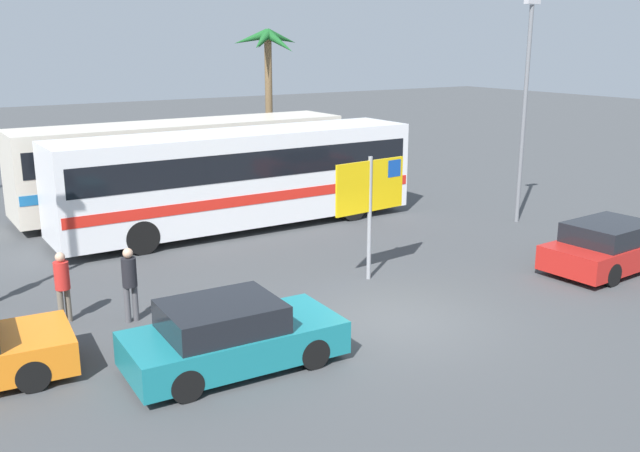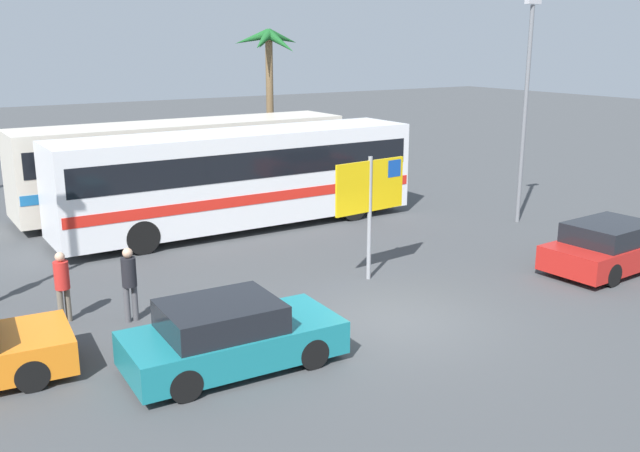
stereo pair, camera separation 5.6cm
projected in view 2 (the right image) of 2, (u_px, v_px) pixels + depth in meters
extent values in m
plane|color=#424447|center=(396.00, 321.00, 15.61)|extent=(120.00, 120.00, 0.00)
cube|color=white|center=(240.00, 176.00, 22.92)|extent=(11.96, 2.53, 2.90)
cube|color=black|center=(239.00, 160.00, 22.78)|extent=(11.48, 2.56, 0.84)
cube|color=red|center=(240.00, 192.00, 23.05)|extent=(11.84, 2.56, 0.32)
cylinder|color=black|center=(318.00, 194.00, 26.09)|extent=(1.00, 0.28, 1.00)
cylinder|color=black|center=(353.00, 206.00, 24.23)|extent=(1.00, 0.28, 1.00)
cylinder|color=black|center=(118.00, 221.00, 22.24)|extent=(1.00, 0.28, 1.00)
cylinder|color=black|center=(142.00, 237.00, 20.38)|extent=(1.00, 0.28, 1.00)
cube|color=silver|center=(186.00, 162.00, 25.60)|extent=(11.96, 2.53, 2.90)
cube|color=black|center=(185.00, 147.00, 25.46)|extent=(11.48, 2.56, 0.84)
cube|color=#1E70B7|center=(186.00, 176.00, 25.73)|extent=(11.84, 2.56, 0.32)
cylinder|color=black|center=(262.00, 180.00, 28.76)|extent=(1.00, 0.28, 1.00)
cylinder|color=black|center=(290.00, 190.00, 26.90)|extent=(1.00, 0.28, 1.00)
cylinder|color=black|center=(76.00, 201.00, 24.92)|extent=(1.00, 0.28, 1.00)
cylinder|color=black|center=(94.00, 214.00, 23.06)|extent=(1.00, 0.28, 1.00)
cylinder|color=gray|center=(369.00, 219.00, 17.96)|extent=(0.11, 0.11, 3.20)
cube|color=yellow|center=(370.00, 186.00, 17.74)|extent=(2.20, 0.27, 1.30)
cube|color=#1447A8|center=(394.00, 168.00, 18.12)|extent=(0.44, 0.11, 0.44)
cylinder|color=black|center=(23.00, 342.00, 13.81)|extent=(0.61, 0.21, 0.60)
cylinder|color=black|center=(32.00, 376.00, 12.40)|extent=(0.61, 0.21, 0.60)
cube|color=red|center=(613.00, 251.00, 19.06)|extent=(4.35, 2.06, 0.64)
cube|color=black|center=(610.00, 232.00, 18.77)|extent=(2.31, 1.79, 0.52)
cylinder|color=black|center=(613.00, 243.00, 20.50)|extent=(0.61, 0.20, 0.60)
cylinder|color=black|center=(556.00, 259.00, 19.00)|extent=(0.61, 0.20, 0.60)
cylinder|color=black|center=(612.00, 275.00, 17.71)|extent=(0.61, 0.20, 0.60)
cube|color=#19757F|center=(234.00, 342.00, 13.32)|extent=(4.12, 1.97, 0.64)
cube|color=black|center=(220.00, 316.00, 13.05)|extent=(2.17, 1.75, 0.52)
cylinder|color=black|center=(274.00, 324.00, 14.67)|extent=(0.61, 0.18, 0.60)
cylinder|color=black|center=(313.00, 354.00, 13.27)|extent=(0.61, 0.18, 0.60)
cylinder|color=black|center=(155.00, 349.00, 13.45)|extent=(0.61, 0.18, 0.60)
cylinder|color=black|center=(185.00, 385.00, 12.05)|extent=(0.61, 0.18, 0.60)
cylinder|color=#706656|center=(61.00, 307.00, 15.37)|extent=(0.13, 0.13, 0.78)
cylinder|color=#706656|center=(68.00, 304.00, 15.50)|extent=(0.13, 0.13, 0.78)
cylinder|color=red|center=(61.00, 275.00, 15.26)|extent=(0.32, 0.32, 0.62)
sphere|color=tan|center=(60.00, 257.00, 15.15)|extent=(0.21, 0.21, 0.21)
cylinder|color=#4C4C51|center=(127.00, 304.00, 15.45)|extent=(0.13, 0.13, 0.81)
cylinder|color=#4C4C51|center=(135.00, 303.00, 15.55)|extent=(0.13, 0.13, 0.81)
cylinder|color=black|center=(129.00, 272.00, 15.31)|extent=(0.32, 0.32, 0.64)
sphere|color=tan|center=(127.00, 253.00, 15.20)|extent=(0.22, 0.22, 0.22)
cylinder|color=slate|center=(525.00, 117.00, 23.24)|extent=(0.14, 0.14, 7.08)
cube|color=#B2B2B7|center=(533.00, 1.00, 22.31)|extent=(0.56, 0.20, 0.16)
cylinder|color=brown|center=(270.00, 110.00, 31.20)|extent=(0.32, 0.32, 6.07)
cone|color=#195623|center=(283.00, 38.00, 30.85)|extent=(1.60, 0.57, 0.81)
cone|color=#195623|center=(264.00, 41.00, 31.07)|extent=(0.72, 1.61, 1.01)
cone|color=#195623|center=(252.00, 39.00, 30.39)|extent=(1.58, 1.15, 0.84)
cone|color=#195623|center=(263.00, 41.00, 29.82)|extent=(1.47, 1.34, 1.00)
cone|color=#195623|center=(281.00, 43.00, 30.12)|extent=(1.01, 1.57, 1.13)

